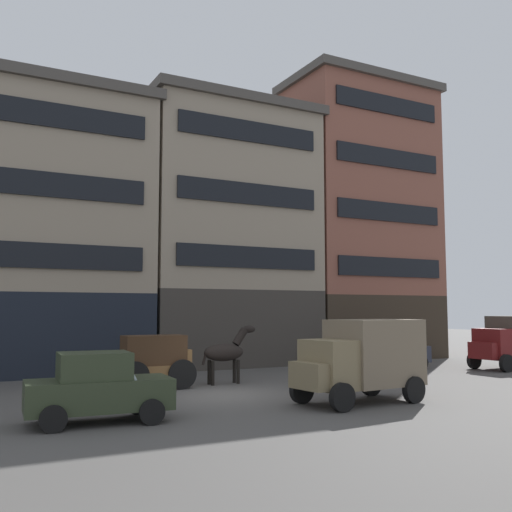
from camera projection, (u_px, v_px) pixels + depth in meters
name	position (u px, v px, depth m)	size (l,w,h in m)	color
ground_plane	(226.00, 395.00, 20.30)	(120.00, 120.00, 0.00)	#4C4947
building_center_left	(44.00, 228.00, 27.81)	(10.06, 5.90, 13.54)	black
building_center_right	(227.00, 232.00, 32.30)	(9.84, 5.90, 14.31)	#38332D
building_far_right	(361.00, 218.00, 36.74)	(9.39, 5.90, 17.26)	#33281E
cargo_wagon	(155.00, 358.00, 21.98)	(2.92, 1.53, 1.98)	brown
draft_horse	(226.00, 352.00, 23.36)	(2.34, 0.62, 2.30)	black
delivery_truck_near	(361.00, 357.00, 18.65)	(4.49, 2.48, 2.62)	#7A6B4C
delivery_truck_far	(512.00, 340.00, 29.30)	(4.38, 2.19, 2.62)	maroon
sedan_dark	(98.00, 388.00, 15.30)	(3.80, 2.07, 1.83)	#2D3823
sedan_parked_curb	(391.00, 351.00, 29.10)	(3.80, 2.06, 1.83)	#333847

